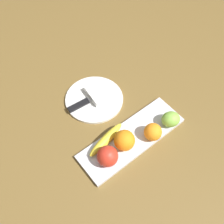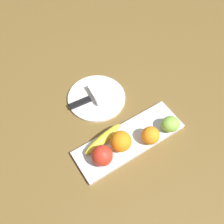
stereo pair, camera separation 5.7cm
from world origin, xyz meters
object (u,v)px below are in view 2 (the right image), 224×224
Objects in this scene: orange_near_banana at (121,141)px; apple at (102,156)px; banana at (103,139)px; orange_near_apple at (151,135)px; grape_bunch at (170,124)px; knife at (84,101)px; folded_napkin at (103,92)px; dinner_plate at (97,98)px; fruit_tray at (129,140)px.

apple is at bearing -173.03° from orange_near_banana.
banana is (0.04, 0.06, -0.02)m from apple.
orange_near_apple reaches higher than grape_bunch.
orange_near_banana is at bearing -63.42° from banana.
knife is at bearing 112.30° from orange_near_apple.
orange_near_apple is 0.09m from grape_bunch.
folded_napkin is at bearing 47.39° from banana.
banana is at bearing -114.23° from dinner_plate.
fruit_tray is 1.77× the size of dinner_plate.
orange_near_banana reaches higher than banana.
dinner_plate is at bearing 90.00° from fruit_tray.
orange_near_apple reaches higher than knife.
apple is 1.05× the size of grape_bunch.
knife is at bearing 92.84° from orange_near_banana.
grape_bunch is at bearing -10.55° from orange_near_banana.
orange_near_banana is (0.08, 0.01, 0.00)m from apple.
grape_bunch is (0.15, -0.04, 0.04)m from fruit_tray.
apple reaches higher than orange_near_apple.
apple is 0.28m from grape_bunch.
fruit_tray reaches higher than dinner_plate.
orange_near_banana is 0.42× the size of knife.
apple is at bearing -100.57° from knife.
banana is 2.45× the size of grape_bunch.
orange_near_apple is (0.19, -0.03, -0.00)m from apple.
folded_napkin is (0.07, 0.24, -0.03)m from orange_near_banana.
apple reaches higher than folded_napkin.
knife is (-0.01, 0.25, -0.04)m from orange_near_banana.
dinner_plate is 1.30× the size of knife.
fruit_tray is at bearing -71.79° from knife.
banana is 2.62× the size of orange_near_apple.
orange_near_apple is at bearing 179.66° from grape_bunch.
orange_near_banana reaches higher than apple.
folded_napkin is (-0.12, 0.28, -0.02)m from grape_bunch.
knife is (-0.12, 0.28, -0.03)m from orange_near_apple.
apple is 0.27m from knife.
orange_near_apple reaches higher than dinner_plate.
knife reaches higher than fruit_tray.
apple is 0.43× the size of banana.
dinner_plate is (0.04, 0.24, -0.05)m from orange_near_banana.
fruit_tray is 2.30× the size of knife.
orange_near_banana is at bearing -82.33° from knife.
fruit_tray is 0.24m from folded_napkin.
fruit_tray is 0.08m from orange_near_apple.
grape_bunch is at bearing -0.34° from orange_near_apple.
orange_near_banana is (-0.04, -0.01, 0.05)m from fruit_tray.
banana reaches higher than folded_napkin.
orange_near_apple is 0.66× the size of folded_napkin.
apple is 0.31× the size of dinner_plate.
banana is (-0.09, 0.04, 0.02)m from fruit_tray.
grape_bunch reaches higher than dinner_plate.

